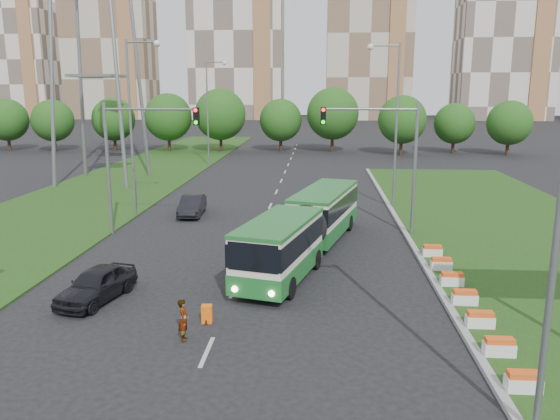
# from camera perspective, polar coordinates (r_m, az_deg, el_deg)

# --- Properties ---
(ground) EXTENTS (360.00, 360.00, 0.00)m
(ground) POSITION_cam_1_polar(r_m,az_deg,el_deg) (24.39, 2.24, -8.44)
(ground) COLOR black
(ground) RESTS_ON ground
(grass_median) EXTENTS (14.00, 60.00, 0.15)m
(grass_median) POSITION_cam_1_polar(r_m,az_deg,el_deg) (34.25, 25.07, -3.35)
(grass_median) COLOR #1E4313
(grass_median) RESTS_ON ground
(median_kerb) EXTENTS (0.30, 60.00, 0.18)m
(median_kerb) POSITION_cam_1_polar(r_m,az_deg,el_deg) (32.41, 13.50, -3.32)
(median_kerb) COLOR gray
(median_kerb) RESTS_ON ground
(left_verge) EXTENTS (12.00, 110.00, 0.10)m
(left_verge) POSITION_cam_1_polar(r_m,az_deg,el_deg) (52.04, -17.00, 2.30)
(left_verge) COLOR #1E4313
(left_verge) RESTS_ON ground
(lane_markings) EXTENTS (0.20, 100.00, 0.01)m
(lane_markings) POSITION_cam_1_polar(r_m,az_deg,el_deg) (43.82, -0.79, 0.97)
(lane_markings) COLOR #AAA9A3
(lane_markings) RESTS_ON ground
(flower_planters) EXTENTS (1.10, 13.70, 0.60)m
(flower_planters) POSITION_cam_1_polar(r_m,az_deg,el_deg) (23.69, 18.74, -8.61)
(flower_planters) COLOR white
(flower_planters) RESTS_ON grass_median
(traffic_mast_median) EXTENTS (5.76, 0.32, 8.00)m
(traffic_mast_median) POSITION_cam_1_polar(r_m,az_deg,el_deg) (33.21, 11.24, 6.41)
(traffic_mast_median) COLOR slate
(traffic_mast_median) RESTS_ON ground
(traffic_mast_left) EXTENTS (5.76, 0.32, 8.00)m
(traffic_mast_left) POSITION_cam_1_polar(r_m,az_deg,el_deg) (33.83, -15.10, 6.33)
(traffic_mast_left) COLOR slate
(traffic_mast_left) RESTS_ON ground
(street_lamps) EXTENTS (36.00, 60.00, 12.00)m
(street_lamps) POSITION_cam_1_polar(r_m,az_deg,el_deg) (33.11, -2.32, 7.75)
(street_lamps) COLOR slate
(street_lamps) RESTS_ON ground
(tree_line) EXTENTS (120.00, 8.00, 9.00)m
(tree_line) POSITION_cam_1_polar(r_m,az_deg,el_deg) (78.46, 11.08, 9.10)
(tree_line) COLOR #214E15
(tree_line) RESTS_ON ground
(apartment_tower_west) EXTENTS (26.00, 15.00, 48.00)m
(apartment_tower_west) POSITION_cam_1_polar(r_m,az_deg,el_deg) (185.50, -17.36, 16.57)
(apartment_tower_west) COLOR #C1B59B
(apartment_tower_west) RESTS_ON ground
(apartment_tower_cwest) EXTENTS (28.00, 15.00, 52.00)m
(apartment_tower_cwest) POSITION_cam_1_polar(r_m,az_deg,el_deg) (175.55, -4.51, 18.00)
(apartment_tower_cwest) COLOR beige
(apartment_tower_cwest) RESTS_ON ground
(apartment_tower_ceast) EXTENTS (25.00, 15.00, 50.00)m
(apartment_tower_ceast) POSITION_cam_1_polar(r_m,az_deg,el_deg) (174.15, 9.27, 17.60)
(apartment_tower_ceast) COLOR #C1B59B
(apartment_tower_ceast) RESTS_ON ground
(apartment_tower_east) EXTENTS (27.00, 15.00, 47.00)m
(apartment_tower_east) POSITION_cam_1_polar(r_m,az_deg,el_deg) (181.73, 22.45, 16.16)
(apartment_tower_east) COLOR beige
(apartment_tower_east) RESTS_ON ground
(midrise_west) EXTENTS (22.00, 14.00, 36.00)m
(midrise_west) POSITION_cam_1_polar(r_m,az_deg,el_deg) (197.75, -25.61, 13.90)
(midrise_west) COLOR beige
(midrise_west) RESTS_ON ground
(articulated_bus) EXTENTS (2.43, 15.58, 2.57)m
(articulated_bus) POSITION_cam_1_polar(r_m,az_deg,el_deg) (29.18, 2.45, -1.71)
(articulated_bus) COLOR silver
(articulated_bus) RESTS_ON ground
(car_left_near) EXTENTS (2.60, 4.47, 1.43)m
(car_left_near) POSITION_cam_1_polar(r_m,az_deg,el_deg) (24.35, -18.63, -7.36)
(car_left_near) COLOR black
(car_left_near) RESTS_ON ground
(car_left_far) EXTENTS (1.76, 4.35, 1.41)m
(car_left_far) POSITION_cam_1_polar(r_m,az_deg,el_deg) (39.12, -9.17, 0.47)
(car_left_far) COLOR black
(car_left_far) RESTS_ON ground
(pedestrian) EXTENTS (0.44, 0.60, 1.53)m
(pedestrian) POSITION_cam_1_polar(r_m,az_deg,el_deg) (19.86, -10.05, -11.25)
(pedestrian) COLOR gray
(pedestrian) RESTS_ON ground
(shopping_trolley) EXTENTS (0.40, 0.42, 0.69)m
(shopping_trolley) POSITION_cam_1_polar(r_m,az_deg,el_deg) (21.32, -7.65, -10.72)
(shopping_trolley) COLOR #FF640D
(shopping_trolley) RESTS_ON ground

